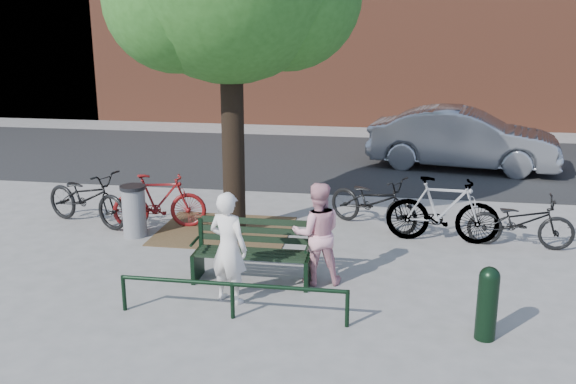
% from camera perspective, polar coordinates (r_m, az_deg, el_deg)
% --- Properties ---
extents(ground, '(90.00, 90.00, 0.00)m').
position_cam_1_polar(ground, '(9.70, -3.20, -7.98)').
color(ground, gray).
rests_on(ground, ground).
extents(dirt_pit, '(2.40, 2.00, 0.02)m').
position_cam_1_polar(dirt_pit, '(11.91, -5.66, -3.44)').
color(dirt_pit, brown).
rests_on(dirt_pit, ground).
extents(road, '(40.00, 7.00, 0.01)m').
position_cam_1_polar(road, '(17.71, 2.66, 2.91)').
color(road, black).
rests_on(road, ground).
extents(park_bench, '(1.74, 0.54, 0.97)m').
position_cam_1_polar(park_bench, '(9.59, -3.14, -5.17)').
color(park_bench, black).
rests_on(park_bench, ground).
extents(guard_railing, '(3.06, 0.06, 0.51)m').
position_cam_1_polar(guard_railing, '(8.47, -4.98, -8.65)').
color(guard_railing, black).
rests_on(guard_railing, ground).
extents(person_left, '(0.67, 0.55, 1.58)m').
position_cam_1_polar(person_left, '(8.82, -5.32, -4.95)').
color(person_left, silver).
rests_on(person_left, ground).
extents(person_right, '(0.86, 0.74, 1.53)m').
position_cam_1_polar(person_right, '(9.41, 2.60, -3.70)').
color(person_right, pink).
rests_on(person_right, ground).
extents(bollard, '(0.25, 0.25, 0.94)m').
position_cam_1_polar(bollard, '(8.26, 17.32, -9.21)').
color(bollard, black).
rests_on(bollard, ground).
extents(litter_bin, '(0.46, 0.46, 0.94)m').
position_cam_1_polar(litter_bin, '(11.80, -13.52, -1.62)').
color(litter_bin, gray).
rests_on(litter_bin, ground).
extents(bicycle_a, '(2.13, 1.39, 1.06)m').
position_cam_1_polar(bicycle_a, '(12.69, -17.46, -0.46)').
color(bicycle_a, black).
rests_on(bicycle_a, ground).
extents(bicycle_b, '(1.79, 0.87, 1.04)m').
position_cam_1_polar(bicycle_b, '(12.13, -11.37, -0.82)').
color(bicycle_b, '#630E0E').
rests_on(bicycle_b, ground).
extents(bicycle_c, '(1.97, 1.58, 1.00)m').
position_cam_1_polar(bicycle_c, '(12.05, 7.59, -0.83)').
color(bicycle_c, black).
rests_on(bicycle_c, ground).
extents(bicycle_d, '(1.97, 0.65, 1.17)m').
position_cam_1_polar(bicycle_d, '(11.46, 13.60, -1.57)').
color(bicycle_d, gray).
rests_on(bicycle_d, ground).
extents(bicycle_e, '(1.80, 0.76, 0.92)m').
position_cam_1_polar(bicycle_e, '(11.62, 19.99, -2.48)').
color(bicycle_e, black).
rests_on(bicycle_e, ground).
extents(parked_car, '(4.96, 2.43, 1.57)m').
position_cam_1_polar(parked_car, '(17.13, 15.30, 4.58)').
color(parked_car, gray).
rests_on(parked_car, ground).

